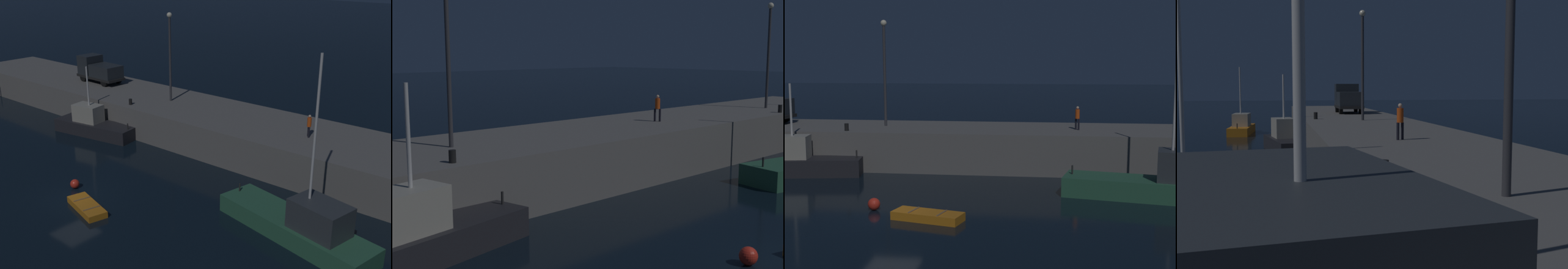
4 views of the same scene
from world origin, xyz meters
TOP-DOWN VIEW (x-y plane):
  - ground_plane at (0.00, 0.00)m, footprint 320.00×320.00m
  - pier_quay at (0.00, 13.98)m, footprint 64.27×7.79m
  - fishing_boat_blue at (-8.68, 8.76)m, footprint 7.95×3.44m
  - fishing_boat_white at (13.49, 5.06)m, footprint 9.85×4.38m
  - dinghy_orange_near at (1.86, -0.31)m, footprint 3.51×1.98m
  - mooring_buoy_mid at (-1.19, 1.08)m, footprint 0.62×0.62m
  - lamp_post_west at (-4.44, 14.08)m, footprint 0.44×0.44m
  - utility_truck at (-14.71, 14.51)m, footprint 5.22×2.16m
  - dockworker at (9.34, 13.45)m, footprint 0.41×0.41m
  - bollard_central at (-6.23, 10.92)m, footprint 0.28×0.28m

SIDE VIEW (x-z plane):
  - ground_plane at x=0.00m, z-range 0.00..0.00m
  - dinghy_orange_near at x=1.86m, z-range -0.02..0.42m
  - mooring_buoy_mid at x=-1.19m, z-range 0.00..0.62m
  - fishing_boat_blue at x=-8.68m, z-range -2.12..3.85m
  - fishing_boat_white at x=13.49m, z-range -4.23..6.09m
  - pier_quay at x=0.00m, z-range 0.00..2.69m
  - bollard_central at x=-6.23m, z-range 2.69..3.19m
  - dockworker at x=9.34m, z-range 2.80..4.42m
  - utility_truck at x=-14.71m, z-range 2.67..5.26m
  - lamp_post_west at x=-4.44m, z-range 3.36..10.97m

